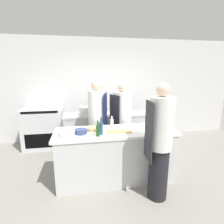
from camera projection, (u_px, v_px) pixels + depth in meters
ground_plane at (115, 177)px, 3.21m from camera, size 16.00×16.00×0.00m
wall_back at (101, 90)px, 4.95m from camera, size 8.00×0.06×2.80m
prep_counter at (115, 155)px, 3.11m from camera, size 2.08×0.72×0.91m
pass_counter at (113, 131)px, 4.37m from camera, size 2.39×0.55×0.91m
oven_range at (44, 127)px, 4.49m from camera, size 0.97×0.73×1.02m
chef_at_prep_near at (160, 143)px, 2.53m from camera, size 0.36×0.34×1.76m
chef_at_stove at (97, 122)px, 3.62m from camera, size 0.40×0.39×1.74m
chef_at_pass_far at (122, 122)px, 3.76m from camera, size 0.45×0.44×1.69m
bottle_olive_oil at (155, 119)px, 3.27m from camera, size 0.07×0.07×0.29m
bottle_vinegar at (98, 130)px, 2.72m from camera, size 0.06×0.06×0.25m
bottle_wine at (112, 123)px, 3.19m from camera, size 0.07×0.07×0.21m
bottle_cooking_oil at (101, 128)px, 2.80m from camera, size 0.06×0.06×0.29m
bottle_sauce at (148, 121)px, 3.24m from camera, size 0.09×0.09×0.23m
bowl_mixing_large at (66, 134)px, 2.75m from camera, size 0.23×0.23×0.08m
bowl_prep_small at (81, 131)px, 2.85m from camera, size 0.20×0.20×0.08m
bowl_ceramic_blue at (92, 129)px, 3.02m from camera, size 0.24×0.24×0.06m
bowl_wooden_salad at (155, 129)px, 3.00m from camera, size 0.26×0.26×0.06m
cutting_board at (119, 131)px, 2.95m from camera, size 0.42×0.20×0.01m
stockpot at (86, 111)px, 4.07m from camera, size 0.30×0.30×0.21m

